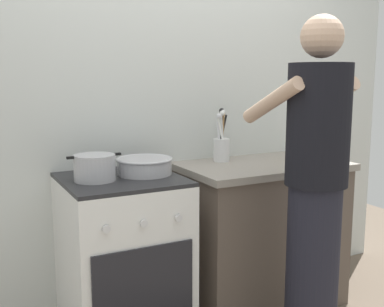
{
  "coord_description": "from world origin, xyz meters",
  "views": [
    {
      "loc": [
        -1.12,
        -2.13,
        1.42
      ],
      "look_at": [
        0.05,
        0.12,
        1.0
      ],
      "focal_mm": 44.0,
      "sensor_mm": 36.0,
      "label": 1
    }
  ],
  "objects": [
    {
      "name": "back_wall",
      "position": [
        0.2,
        0.5,
        1.25
      ],
      "size": [
        3.2,
        0.1,
        2.5
      ],
      "color": "silver",
      "rests_on": "ground"
    },
    {
      "name": "stove_range",
      "position": [
        -0.35,
        0.15,
        0.45
      ],
      "size": [
        0.6,
        0.62,
        0.9
      ],
      "color": "white",
      "rests_on": "ground"
    },
    {
      "name": "person",
      "position": [
        0.43,
        -0.44,
        0.86
      ],
      "size": [
        0.41,
        0.5,
        1.7
      ],
      "color": "black",
      "rests_on": "ground"
    },
    {
      "name": "mixing_bowl",
      "position": [
        -0.21,
        0.17,
        0.95
      ],
      "size": [
        0.3,
        0.3,
        0.09
      ],
      "color": "#B7B7BC",
      "rests_on": "stove_range"
    },
    {
      "name": "utensil_crock",
      "position": [
        0.36,
        0.32,
        1.0
      ],
      "size": [
        0.1,
        0.1,
        0.33
      ],
      "color": "silver",
      "rests_on": "countertop"
    },
    {
      "name": "oil_bottle",
      "position": [
        0.75,
        0.08,
        0.99
      ],
      "size": [
        0.07,
        0.07,
        0.22
      ],
      "color": "gold",
      "rests_on": "countertop"
    },
    {
      "name": "countertop",
      "position": [
        0.55,
        0.15,
        0.45
      ],
      "size": [
        1.0,
        0.6,
        0.9
      ],
      "color": "brown",
      "rests_on": "ground"
    },
    {
      "name": "pot",
      "position": [
        -0.49,
        0.14,
        0.97
      ],
      "size": [
        0.27,
        0.21,
        0.13
      ],
      "color": "#B2B2B7",
      "rests_on": "stove_range"
    }
  ]
}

